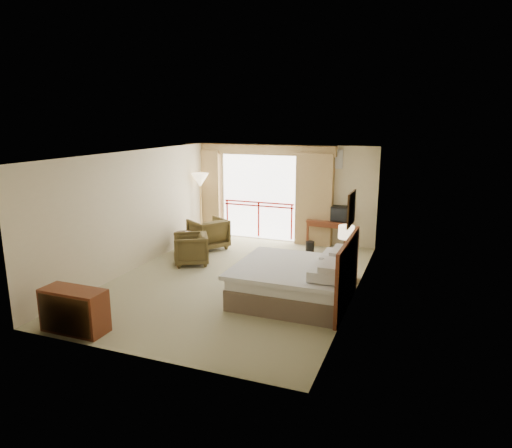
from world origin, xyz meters
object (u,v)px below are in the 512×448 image
at_px(nightstand, 344,267).
at_px(armchair_far, 209,248).
at_px(wastebasket, 310,247).
at_px(side_table, 184,240).
at_px(desk, 329,226).
at_px(armchair_near, 191,264).
at_px(bed, 296,281).
at_px(table_lamp, 346,233).
at_px(floor_lamp, 200,183).
at_px(tv, 340,214).
at_px(dresser, 74,310).

xyz_separation_m(nightstand, armchair_far, (-3.82, 1.11, -0.28)).
distance_m(wastebasket, side_table, 3.25).
bearing_deg(nightstand, desk, 105.75).
bearing_deg(armchair_near, bed, 36.64).
xyz_separation_m(desk, armchair_near, (-2.72, -2.73, -0.57)).
bearing_deg(table_lamp, armchair_near, -175.54).
xyz_separation_m(nightstand, table_lamp, (-0.00, 0.05, 0.74)).
bearing_deg(bed, floor_lamp, 138.41).
height_order(bed, nightstand, bed).
height_order(tv, dresser, tv).
xyz_separation_m(table_lamp, armchair_far, (-3.82, 1.06, -1.03)).
distance_m(bed, side_table, 3.94).
bearing_deg(armchair_near, nightstand, 62.85).
relative_size(armchair_near, floor_lamp, 0.42).
bearing_deg(nightstand, armchair_far, 160.05).
relative_size(table_lamp, armchair_far, 0.66).
height_order(side_table, floor_lamp, floor_lamp).
height_order(side_table, dresser, dresser).
bearing_deg(armchair_far, wastebasket, 137.61).
distance_m(desk, tv, 0.47).
relative_size(tv, armchair_near, 0.56).
bearing_deg(table_lamp, side_table, 175.40).
relative_size(armchair_far, dresser, 0.83).
relative_size(nightstand, armchair_far, 0.64).
bearing_deg(armchair_far, dresser, 35.60).
relative_size(bed, nightstand, 3.73).
height_order(bed, wastebasket, bed).
bearing_deg(bed, armchair_near, 157.47).
relative_size(tv, dresser, 0.41).
xyz_separation_m(side_table, floor_lamp, (-0.30, 1.52, 1.24)).
relative_size(desk, armchair_far, 1.25).
bearing_deg(tv, wastebasket, -123.57).
relative_size(tv, armchair_far, 0.50).
height_order(bed, tv, tv).
distance_m(nightstand, armchair_far, 3.99).
height_order(wastebasket, floor_lamp, floor_lamp).
relative_size(desk, dresser, 1.03).
height_order(wastebasket, dresser, dresser).
bearing_deg(floor_lamp, bed, -41.59).
distance_m(table_lamp, desk, 2.65).
height_order(desk, wastebasket, desk).
height_order(tv, armchair_near, tv).
bearing_deg(floor_lamp, wastebasket, -2.59).
xyz_separation_m(wastebasket, floor_lamp, (-3.24, 0.15, 1.49)).
bearing_deg(armchair_far, tv, 146.20).
distance_m(tv, floor_lamp, 3.96).
bearing_deg(table_lamp, dresser, -131.84).
height_order(nightstand, armchair_far, nightstand).
bearing_deg(floor_lamp, dresser, -82.43).
relative_size(bed, armchair_near, 2.65).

